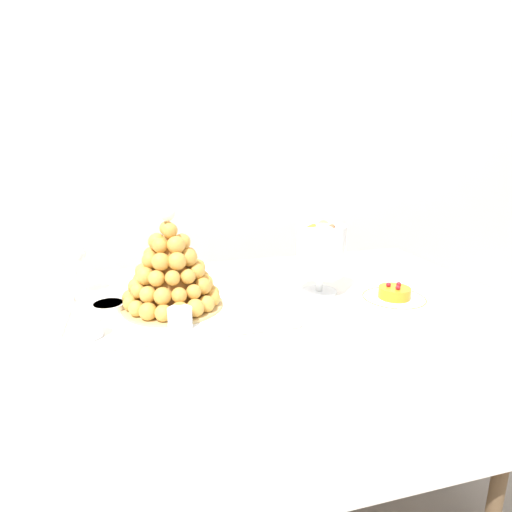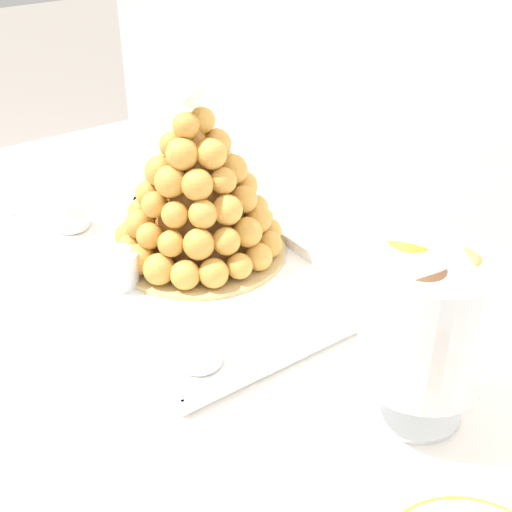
# 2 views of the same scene
# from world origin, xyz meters

# --- Properties ---
(buffet_table) EXTENTS (1.63, 0.84, 0.75)m
(buffet_table) POSITION_xyz_m (0.00, 0.00, 0.64)
(buffet_table) COLOR brown
(buffet_table) RESTS_ON ground_plane
(serving_tray) EXTENTS (0.58, 0.35, 0.02)m
(serving_tray) POSITION_xyz_m (-0.16, -0.05, 0.75)
(serving_tray) COLOR white
(serving_tray) RESTS_ON buffet_table
(croquembouche) EXTENTS (0.28, 0.28, 0.28)m
(croquembouche) POSITION_xyz_m (-0.17, -0.01, 0.86)
(croquembouche) COLOR tan
(croquembouche) RESTS_ON serving_tray
(dessert_cup_left) EXTENTS (0.06, 0.06, 0.05)m
(dessert_cup_left) POSITION_xyz_m (-0.37, -0.14, 0.78)
(dessert_cup_left) COLOR silver
(dessert_cup_left) RESTS_ON serving_tray
(dessert_cup_mid_left) EXTENTS (0.06, 0.06, 0.05)m
(dessert_cup_mid_left) POSITION_xyz_m (-0.16, -0.15, 0.78)
(dessert_cup_mid_left) COLOR silver
(dessert_cup_mid_left) RESTS_ON serving_tray
(dessert_cup_centre) EXTENTS (0.06, 0.06, 0.05)m
(dessert_cup_centre) POSITION_xyz_m (0.06, -0.15, 0.78)
(dessert_cup_centre) COLOR silver
(dessert_cup_centre) RESTS_ON serving_tray
(creme_brulee_ramekin) EXTENTS (0.09, 0.09, 0.02)m
(creme_brulee_ramekin) POSITION_xyz_m (-0.34, 0.01, 0.77)
(creme_brulee_ramekin) COLOR white
(creme_brulee_ramekin) RESTS_ON serving_tray
(macaron_goblet) EXTENTS (0.15, 0.15, 0.23)m
(macaron_goblet) POSITION_xyz_m (0.28, 0.01, 0.88)
(macaron_goblet) COLOR white
(macaron_goblet) RESTS_ON buffet_table
(wine_glass) EXTENTS (0.07, 0.07, 0.16)m
(wine_glass) POSITION_xyz_m (-0.44, 0.19, 0.86)
(wine_glass) COLOR silver
(wine_glass) RESTS_ON buffet_table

